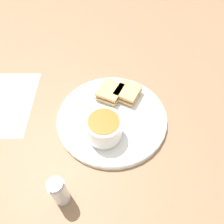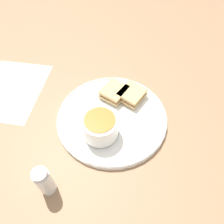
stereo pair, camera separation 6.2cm
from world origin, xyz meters
name	(u,v)px [view 1 (the left image)]	position (x,y,z in m)	size (l,w,h in m)	color
ground_plane	(112,119)	(0.00, 0.00, 0.00)	(2.40, 2.40, 0.00)	#8E6B4C
plate	(112,117)	(0.00, 0.00, 0.01)	(0.32, 0.32, 0.02)	white
soup_bowl	(104,128)	(0.02, 0.06, 0.05)	(0.10, 0.10, 0.06)	white
spoon	(90,134)	(0.05, 0.07, 0.02)	(0.07, 0.09, 0.01)	silver
sandwich_half_near	(128,92)	(-0.04, -0.08, 0.03)	(0.09, 0.09, 0.03)	tan
sandwich_half_far	(110,92)	(0.01, -0.08, 0.03)	(0.09, 0.09, 0.03)	tan
salt_shaker	(59,191)	(0.10, 0.24, 0.05)	(0.04, 0.04, 0.10)	silver
menu_sheet	(2,102)	(0.35, -0.03, 0.00)	(0.22, 0.28, 0.00)	white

